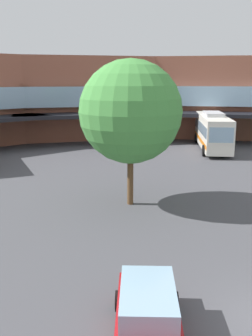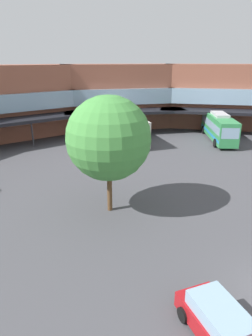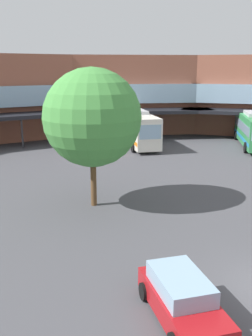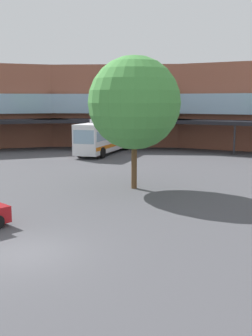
% 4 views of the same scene
% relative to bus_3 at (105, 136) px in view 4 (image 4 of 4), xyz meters
% --- Properties ---
extents(ground_plane, '(127.38, 127.38, 0.00)m').
position_rel_bus_3_xyz_m(ground_plane, '(6.70, -28.91, -1.87)').
color(ground_plane, '#47474C').
extents(station_building, '(84.69, 48.67, 9.86)m').
position_rel_bus_3_xyz_m(station_building, '(6.70, -6.13, 3.08)').
color(station_building, '#93543F').
rests_on(station_building, ground).
extents(bus_3, '(3.15, 10.90, 3.70)m').
position_rel_bus_3_xyz_m(bus_3, '(0.00, 0.00, 0.00)').
color(bus_3, white).
rests_on(bus_3, ground).
extents(plaza_tree, '(5.88, 5.88, 8.43)m').
position_rel_bus_3_xyz_m(plaza_tree, '(7.68, -16.54, 3.61)').
color(plaza_tree, brown).
rests_on(plaza_tree, ground).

